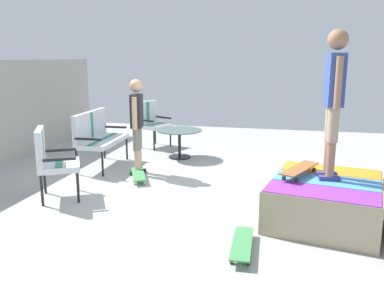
# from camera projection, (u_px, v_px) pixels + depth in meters

# --- Properties ---
(ground_plane) EXTENTS (12.00, 12.00, 0.10)m
(ground_plane) POSITION_uv_depth(u_px,v_px,m) (193.00, 201.00, 5.77)
(ground_plane) COLOR #A8A8A3
(skate_ramp) EXTENTS (1.81, 2.20, 0.53)m
(skate_ramp) POSITION_uv_depth(u_px,v_px,m) (327.00, 201.00, 4.90)
(skate_ramp) COLOR tan
(skate_ramp) RESTS_ON ground_plane
(patio_bench) EXTENTS (1.27, 0.59, 1.02)m
(patio_bench) POSITION_uv_depth(u_px,v_px,m) (97.00, 134.00, 7.31)
(patio_bench) COLOR black
(patio_bench) RESTS_ON ground_plane
(patio_chair_near_house) EXTENTS (0.79, 0.76, 1.02)m
(patio_chair_near_house) POSITION_uv_depth(u_px,v_px,m) (151.00, 120.00, 8.98)
(patio_chair_near_house) COLOR black
(patio_chair_near_house) RESTS_ON ground_plane
(patio_chair_by_wall) EXTENTS (0.81, 0.78, 1.02)m
(patio_chair_by_wall) POSITION_uv_depth(u_px,v_px,m) (50.00, 157.00, 5.62)
(patio_chair_by_wall) COLOR black
(patio_chair_by_wall) RESTS_ON ground_plane
(patio_table) EXTENTS (0.90, 0.90, 0.57)m
(patio_table) POSITION_uv_depth(u_px,v_px,m) (179.00, 138.00, 8.00)
(patio_table) COLOR black
(patio_table) RESTS_ON ground_plane
(person_watching) EXTENTS (0.47, 0.29, 1.63)m
(person_watching) POSITION_uv_depth(u_px,v_px,m) (137.00, 120.00, 6.79)
(person_watching) COLOR black
(person_watching) RESTS_ON ground_plane
(person_skater) EXTENTS (0.48, 0.26, 1.77)m
(person_skater) POSITION_uv_depth(u_px,v_px,m) (334.00, 93.00, 4.71)
(person_skater) COLOR navy
(person_skater) RESTS_ON skate_ramp
(skateboard_by_bench) EXTENTS (0.81, 0.51, 0.10)m
(skateboard_by_bench) POSITION_uv_depth(u_px,v_px,m) (138.00, 174.00, 6.64)
(skateboard_by_bench) COLOR #3F8C4C
(skateboard_by_bench) RESTS_ON ground_plane
(skateboard_spare) EXTENTS (0.81, 0.23, 0.10)m
(skateboard_spare) POSITION_uv_depth(u_px,v_px,m) (242.00, 244.00, 4.17)
(skateboard_spare) COLOR #3F8C4C
(skateboard_spare) RESTS_ON ground_plane
(skateboard_on_ramp) EXTENTS (0.81, 0.52, 0.10)m
(skateboard_on_ramp) POSITION_uv_depth(u_px,v_px,m) (300.00, 169.00, 5.02)
(skateboard_on_ramp) COLOR brown
(skateboard_on_ramp) RESTS_ON skate_ramp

